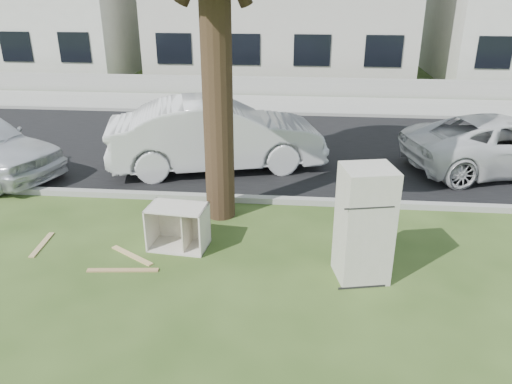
# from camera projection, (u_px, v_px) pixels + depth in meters

# --- Properties ---
(ground) EXTENTS (120.00, 120.00, 0.00)m
(ground) POSITION_uv_depth(u_px,v_px,m) (228.00, 265.00, 7.86)
(ground) COLOR #2C4217
(road) EXTENTS (120.00, 7.00, 0.01)m
(road) POSITION_uv_depth(u_px,v_px,m) (261.00, 147.00, 13.35)
(road) COLOR black
(road) RESTS_ON ground
(kerb_near) EXTENTS (120.00, 0.18, 0.12)m
(kerb_near) POSITION_uv_depth(u_px,v_px,m) (246.00, 202.00, 10.10)
(kerb_near) COLOR gray
(kerb_near) RESTS_ON ground
(kerb_far) EXTENTS (120.00, 0.18, 0.12)m
(kerb_far) POSITION_uv_depth(u_px,v_px,m) (270.00, 115.00, 16.60)
(kerb_far) COLOR gray
(kerb_far) RESTS_ON ground
(sidewalk) EXTENTS (120.00, 2.80, 0.01)m
(sidewalk) POSITION_uv_depth(u_px,v_px,m) (272.00, 104.00, 17.93)
(sidewalk) COLOR gray
(sidewalk) RESTS_ON ground
(low_wall) EXTENTS (120.00, 0.15, 0.70)m
(low_wall) POSITION_uv_depth(u_px,v_px,m) (275.00, 86.00, 19.26)
(low_wall) COLOR gray
(low_wall) RESTS_ON ground
(fridge) EXTENTS (0.85, 0.81, 1.75)m
(fridge) POSITION_uv_depth(u_px,v_px,m) (364.00, 224.00, 7.24)
(fridge) COLOR beige
(fridge) RESTS_ON ground
(cabinet) EXTENTS (1.01, 0.68, 0.74)m
(cabinet) POSITION_uv_depth(u_px,v_px,m) (178.00, 227.00, 8.26)
(cabinet) COLOR silver
(cabinet) RESTS_ON ground
(plank_a) EXTENTS (1.11, 0.20, 0.02)m
(plank_a) POSITION_uv_depth(u_px,v_px,m) (123.00, 270.00, 7.70)
(plank_a) COLOR #A57F4F
(plank_a) RESTS_ON ground
(plank_b) EXTENTS (0.84, 0.59, 0.02)m
(plank_b) POSITION_uv_depth(u_px,v_px,m) (132.00, 256.00, 8.11)
(plank_b) COLOR tan
(plank_b) RESTS_ON ground
(plank_c) EXTENTS (0.16, 0.85, 0.02)m
(plank_c) POSITION_uv_depth(u_px,v_px,m) (42.00, 245.00, 8.44)
(plank_c) COLOR tan
(plank_c) RESTS_ON ground
(car_center) EXTENTS (5.24, 2.98, 1.63)m
(car_center) POSITION_uv_depth(u_px,v_px,m) (217.00, 135.00, 11.62)
(car_center) COLOR silver
(car_center) RESTS_ON ground
(car_right) EXTENTS (4.99, 3.19, 1.28)m
(car_right) POSITION_uv_depth(u_px,v_px,m) (505.00, 144.00, 11.53)
(car_right) COLOR silver
(car_right) RESTS_ON ground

